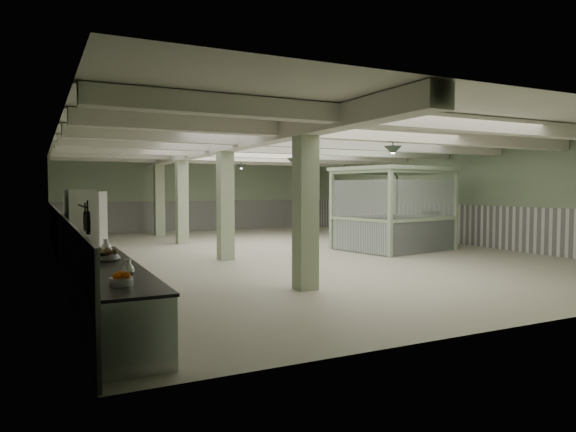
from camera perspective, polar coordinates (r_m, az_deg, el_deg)
name	(u,v)px	position (r m, az deg, el deg)	size (l,w,h in m)	color
floor	(287,251)	(17.22, -0.15, -3.96)	(20.00, 20.00, 0.00)	beige
ceiling	(287,144)	(17.16, -0.16, 8.06)	(14.00, 20.00, 0.02)	white
wall_back	(200,195)	(26.44, -9.73, 2.33)	(14.00, 0.02, 3.60)	#98B18D
wall_front	(564,207)	(9.23, 28.29, 0.85)	(14.00, 0.02, 3.60)	#98B18D
wall_left	(57,200)	(15.37, -24.32, 1.66)	(0.02, 20.00, 3.60)	#98B18D
wall_right	(446,196)	(21.13, 17.17, 2.09)	(0.02, 20.00, 3.60)	#98B18D
wainscot_left	(58,238)	(15.42, -24.14, -2.24)	(0.05, 19.90, 1.50)	white
wainscot_right	(445,223)	(21.15, 17.08, -0.76)	(0.05, 19.90, 1.50)	white
wainscot_back	(201,215)	(26.45, -9.69, 0.06)	(13.90, 0.05, 1.50)	white
girder	(214,148)	(16.20, -8.19, 7.54)	(0.45, 19.90, 0.40)	white
beam_a	(451,123)	(10.95, 17.63, 9.85)	(13.90, 0.35, 0.32)	white
beam_b	(376,135)	(12.86, 9.80, 8.90)	(13.90, 0.35, 0.32)	white
beam_c	(325,143)	(14.95, 4.10, 8.10)	(13.90, 0.35, 0.32)	white
beam_d	(287,149)	(17.14, -0.16, 7.46)	(13.90, 0.35, 0.32)	white
beam_e	(257,154)	(19.42, -3.42, 6.93)	(13.90, 0.35, 0.32)	white
beam_f	(234,157)	(21.74, -5.99, 6.50)	(13.90, 0.35, 0.32)	white
beam_g	(215,160)	(24.09, -8.06, 6.14)	(13.90, 0.35, 0.32)	white
column_a	(305,203)	(10.62, 1.96, 1.44)	(0.42, 0.42, 3.60)	#B0BE99
column_b	(225,199)	(15.21, -6.98, 1.89)	(0.42, 0.42, 3.60)	#B0BE99
column_c	(182,197)	(19.99, -11.71, 2.11)	(0.42, 0.42, 3.60)	#B0BE99
column_d	(159,196)	(23.89, -14.12, 2.22)	(0.42, 0.42, 3.60)	#B0BE99
hook_rail	(82,206)	(7.78, -21.93, 1.03)	(0.02, 0.02, 1.20)	black
pendant_front	(393,151)	(13.13, 11.57, 7.14)	(0.44, 0.44, 0.22)	#2C3B2E
pendant_mid	(293,161)	(17.79, 0.59, 6.10)	(0.44, 0.44, 0.22)	#2C3B2E
pendant_back	(241,167)	(22.36, -5.23, 5.45)	(0.44, 0.44, 0.22)	#2C3B2E
prep_counter	(107,293)	(8.57, -19.42, -8.12)	(0.93, 5.33, 0.91)	silver
pitcher_near	(106,247)	(9.88, -19.54, -3.25)	(0.19, 0.22, 0.28)	silver
pitcher_far	(128,269)	(7.18, -17.36, -5.63)	(0.17, 0.20, 0.25)	silver
veg_colander	(107,255)	(9.01, -19.44, -4.13)	(0.43, 0.43, 0.20)	#45464B
orange_bowl	(121,282)	(6.63, -18.04, -7.02)	(0.28, 0.28, 0.10)	#B2B2B7
skillet_near	(88,223)	(7.52, -21.36, -0.70)	(0.33, 0.33, 0.04)	black
skillet_far	(85,221)	(7.91, -21.60, -0.53)	(0.28, 0.28, 0.04)	black
walkin_cooler	(81,239)	(12.35, -22.01, -2.35)	(0.85, 2.14, 1.97)	silver
guard_booth	(393,195)	(18.03, 11.62, 2.29)	(3.97, 3.53, 2.83)	#AAC39C
filing_cabinet	(430,228)	(19.59, 15.52, -1.32)	(0.42, 0.60, 1.30)	#56594A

